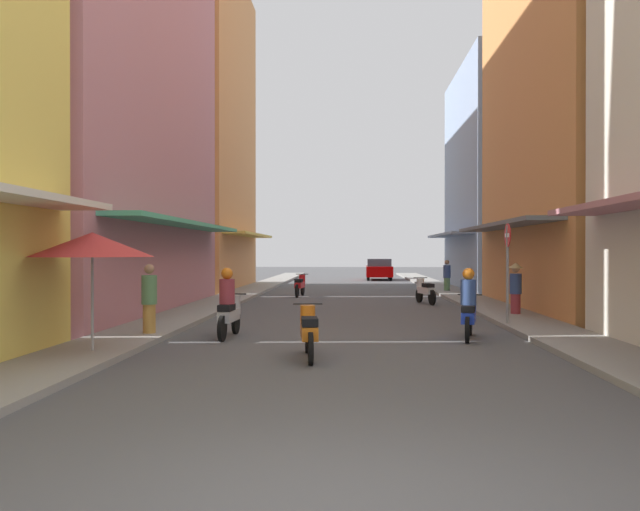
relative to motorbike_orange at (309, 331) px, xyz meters
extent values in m
plane|color=#4C4C4F|center=(0.65, 13.67, -0.50)|extent=(107.28, 107.28, 0.00)
cube|color=gray|center=(-4.12, 13.67, -0.44)|extent=(1.67, 56.76, 0.12)
cube|color=gray|center=(5.42, 13.67, -0.44)|extent=(1.67, 56.76, 0.12)
cube|color=#B7727F|center=(-7.95, 8.13, 8.32)|extent=(6.00, 12.73, 17.64)
cube|color=#4CB28C|center=(-4.45, 8.13, 2.30)|extent=(1.10, 11.46, 0.12)
cube|color=#D88C4C|center=(-7.95, 20.42, 7.64)|extent=(6.00, 10.18, 16.28)
cube|color=#EFD159|center=(-4.45, 20.42, 2.30)|extent=(1.10, 9.16, 0.12)
cube|color=#D88C4C|center=(9.25, 9.71, 7.41)|extent=(6.00, 10.89, 15.82)
cube|color=slate|center=(5.75, 9.71, 2.30)|extent=(1.10, 9.80, 0.12)
cube|color=#8CA5CC|center=(9.25, 20.87, 5.15)|extent=(6.00, 9.63, 11.30)
cube|color=#8CA5CC|center=(5.75, 20.87, 2.30)|extent=(1.10, 8.67, 0.12)
cylinder|color=black|center=(-0.07, 0.57, -0.22)|extent=(0.14, 0.57, 0.56)
cylinder|color=black|center=(0.08, -0.67, -0.22)|extent=(0.14, 0.57, 0.56)
cube|color=orange|center=(0.01, -0.10, 0.00)|extent=(0.39, 1.03, 0.24)
cube|color=black|center=(0.03, -0.30, 0.20)|extent=(0.34, 0.59, 0.14)
cylinder|color=orange|center=(-0.05, 0.45, 0.20)|extent=(0.28, 0.28, 0.45)
cylinder|color=black|center=(-0.05, 0.45, 0.45)|extent=(0.55, 0.09, 0.03)
cylinder|color=black|center=(-1.94, 3.22, -0.22)|extent=(0.11, 0.56, 0.56)
cylinder|color=black|center=(-2.00, 1.97, -0.22)|extent=(0.11, 0.56, 0.56)
cube|color=#B2B2B7|center=(-1.97, 2.55, 0.00)|extent=(0.33, 1.01, 0.24)
cube|color=black|center=(-1.98, 2.35, 0.20)|extent=(0.31, 0.57, 0.14)
cylinder|color=#B2B2B7|center=(-1.95, 3.09, 0.20)|extent=(0.28, 0.28, 0.45)
cylinder|color=black|center=(-1.95, 3.09, 0.45)|extent=(0.55, 0.06, 0.03)
cylinder|color=#99333F|center=(-1.98, 2.40, 0.55)|extent=(0.34, 0.34, 0.55)
sphere|color=orange|center=(-1.98, 2.40, 0.95)|extent=(0.26, 0.26, 0.26)
cylinder|color=black|center=(3.34, 12.49, -0.22)|extent=(0.22, 0.56, 0.56)
cylinder|color=black|center=(3.67, 11.28, -0.22)|extent=(0.22, 0.56, 0.56)
cube|color=silver|center=(3.52, 11.84, 0.00)|extent=(0.53, 1.04, 0.24)
cube|color=black|center=(3.57, 11.64, 0.20)|extent=(0.42, 0.61, 0.14)
cylinder|color=silver|center=(3.37, 12.37, 0.20)|extent=(0.28, 0.28, 0.45)
cylinder|color=black|center=(3.37, 12.37, 0.45)|extent=(0.54, 0.17, 0.03)
cylinder|color=black|center=(-1.39, 16.03, -0.22)|extent=(0.14, 0.57, 0.56)
cylinder|color=black|center=(-1.53, 14.79, -0.22)|extent=(0.14, 0.57, 0.56)
cube|color=red|center=(-1.46, 15.36, 0.00)|extent=(0.39, 1.02, 0.24)
cube|color=black|center=(-1.48, 15.16, 0.20)|extent=(0.34, 0.59, 0.14)
cylinder|color=red|center=(-1.40, 15.90, 0.20)|extent=(0.28, 0.28, 0.45)
cylinder|color=black|center=(-1.40, 15.90, 0.45)|extent=(0.55, 0.09, 0.03)
cylinder|color=black|center=(3.50, 3.25, -0.22)|extent=(0.21, 0.56, 0.56)
cylinder|color=black|center=(3.22, 2.03, -0.22)|extent=(0.21, 0.56, 0.56)
cube|color=#1E38B7|center=(3.35, 2.59, 0.00)|extent=(0.50, 1.04, 0.24)
cube|color=black|center=(3.30, 2.39, 0.20)|extent=(0.40, 0.61, 0.14)
cylinder|color=#1E38B7|center=(3.47, 3.12, 0.20)|extent=(0.28, 0.28, 0.45)
cylinder|color=black|center=(3.47, 3.12, 0.45)|extent=(0.54, 0.15, 0.03)
cylinder|color=#334C8C|center=(3.32, 2.44, 0.55)|extent=(0.34, 0.34, 0.55)
sphere|color=orange|center=(3.32, 2.44, 0.95)|extent=(0.26, 0.26, 0.26)
cube|color=#8C0000|center=(2.65, 31.44, 0.10)|extent=(1.83, 4.13, 0.70)
cube|color=#333D47|center=(2.64, 31.29, 0.65)|extent=(1.64, 2.13, 0.60)
cylinder|color=black|center=(1.92, 32.71, -0.18)|extent=(0.19, 0.64, 0.64)
cylinder|color=black|center=(3.42, 32.68, -0.18)|extent=(0.19, 0.64, 0.64)
cylinder|color=black|center=(1.87, 30.21, -0.18)|extent=(0.19, 0.64, 0.64)
cylinder|color=black|center=(3.37, 30.18, -0.18)|extent=(0.19, 0.64, 0.64)
cylinder|color=#BF8C3F|center=(-3.73, 2.39, -0.12)|extent=(0.28, 0.28, 0.76)
cylinder|color=#598C59|center=(-3.73, 2.39, 0.58)|extent=(0.34, 0.34, 0.64)
sphere|color=#9E7256|center=(-3.73, 2.39, 1.04)|extent=(0.22, 0.22, 0.22)
cylinder|color=#598C59|center=(5.24, 18.10, -0.15)|extent=(0.28, 0.28, 0.71)
cylinder|color=#334C8C|center=(5.24, 18.10, 0.50)|extent=(0.34, 0.34, 0.60)
sphere|color=#9E7256|center=(5.24, 18.10, 0.94)|extent=(0.22, 0.22, 0.22)
cylinder|color=#99333F|center=(5.56, 7.17, -0.15)|extent=(0.28, 0.28, 0.70)
cylinder|color=#334C8C|center=(5.56, 7.17, 0.49)|extent=(0.34, 0.34, 0.59)
sphere|color=tan|center=(5.56, 7.17, 0.93)|extent=(0.22, 0.22, 0.22)
cone|color=#D1B77A|center=(5.56, 7.17, 1.03)|extent=(0.44, 0.44, 0.16)
cylinder|color=#99999E|center=(-3.98, -0.05, 0.55)|extent=(0.05, 0.05, 2.11)
cone|color=#BF3333|center=(-3.98, -0.05, 1.56)|extent=(2.22, 2.22, 0.45)
cylinder|color=gray|center=(4.73, 4.77, 0.80)|extent=(0.07, 0.07, 2.60)
cylinder|color=red|center=(4.73, 4.77, 1.85)|extent=(0.02, 0.60, 0.60)
cube|color=white|center=(4.73, 4.77, 1.85)|extent=(0.03, 0.40, 0.10)
camera|label=1|loc=(0.78, -11.18, 1.43)|focal=34.78mm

